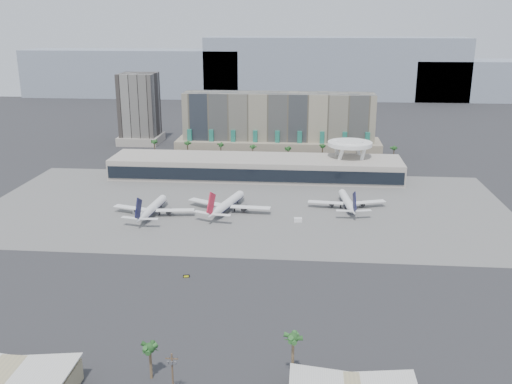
# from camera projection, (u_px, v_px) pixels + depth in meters

# --- Properties ---
(ground) EXTENTS (900.00, 900.00, 0.00)m
(ground) POSITION_uv_depth(u_px,v_px,m) (232.00, 248.00, 233.27)
(ground) COLOR #232326
(ground) RESTS_ON ground
(apron_pad) EXTENTS (260.00, 130.00, 0.06)m
(apron_pad) POSITION_uv_depth(u_px,v_px,m) (246.00, 206.00, 285.68)
(apron_pad) COLOR #5B5B59
(apron_pad) RESTS_ON ground
(mountain_ridge) EXTENTS (680.00, 60.00, 70.00)m
(mountain_ridge) POSITION_uv_depth(u_px,v_px,m) (306.00, 72.00, 670.11)
(mountain_ridge) COLOR gray
(mountain_ridge) RESTS_ON ground
(hotel) EXTENTS (140.00, 30.00, 42.00)m
(hotel) POSITION_uv_depth(u_px,v_px,m) (278.00, 129.00, 393.75)
(hotel) COLOR gray
(hotel) RESTS_ON ground
(office_tower) EXTENTS (30.00, 30.00, 52.00)m
(office_tower) POSITION_uv_depth(u_px,v_px,m) (140.00, 113.00, 425.27)
(office_tower) COLOR black
(office_tower) RESTS_ON ground
(terminal) EXTENTS (170.00, 32.50, 14.50)m
(terminal) POSITION_uv_depth(u_px,v_px,m) (256.00, 167.00, 336.05)
(terminal) COLOR #B5AD9F
(terminal) RESTS_ON ground
(saucer_structure) EXTENTS (26.00, 26.00, 21.89)m
(saucer_structure) POSITION_uv_depth(u_px,v_px,m) (350.00, 146.00, 333.78)
(saucer_structure) COLOR white
(saucer_structure) RESTS_ON ground
(palm_row) EXTENTS (157.80, 2.80, 13.10)m
(palm_row) POSITION_uv_depth(u_px,v_px,m) (271.00, 147.00, 367.81)
(palm_row) COLOR brown
(palm_row) RESTS_ON ground
(utility_pole) EXTENTS (3.20, 0.85, 12.00)m
(utility_pole) POSITION_uv_depth(u_px,v_px,m) (172.00, 371.00, 139.79)
(utility_pole) COLOR #4C3826
(utility_pole) RESTS_ON ground
(airliner_left) EXTENTS (40.23, 41.54, 14.34)m
(airliner_left) POSITION_uv_depth(u_px,v_px,m) (152.00, 208.00, 271.36)
(airliner_left) COLOR white
(airliner_left) RESTS_ON ground
(airliner_centre) EXTENTS (41.80, 43.35, 15.31)m
(airliner_centre) POSITION_uv_depth(u_px,v_px,m) (227.00, 204.00, 276.90)
(airliner_centre) COLOR white
(airliner_centre) RESTS_ON ground
(airliner_right) EXTENTS (38.81, 40.16, 13.88)m
(airliner_right) POSITION_uv_depth(u_px,v_px,m) (347.00, 201.00, 281.70)
(airliner_right) COLOR white
(airliner_right) RESTS_ON ground
(service_vehicle_a) EXTENTS (4.22, 2.14, 2.04)m
(service_vehicle_a) POSITION_uv_depth(u_px,v_px,m) (137.00, 211.00, 275.08)
(service_vehicle_a) COLOR white
(service_vehicle_a) RESTS_ON ground
(service_vehicle_b) EXTENTS (3.85, 2.42, 1.89)m
(service_vehicle_b) POSITION_uv_depth(u_px,v_px,m) (298.00, 220.00, 263.44)
(service_vehicle_b) COLOR silver
(service_vehicle_b) RESTS_ON ground
(taxiway_sign) EXTENTS (2.40, 0.91, 1.09)m
(taxiway_sign) POSITION_uv_depth(u_px,v_px,m) (186.00, 276.00, 206.71)
(taxiway_sign) COLOR black
(taxiway_sign) RESTS_ON ground
(near_palm_a) EXTENTS (6.00, 6.00, 10.39)m
(near_palm_a) POSITION_uv_depth(u_px,v_px,m) (150.00, 353.00, 146.70)
(near_palm_a) COLOR brown
(near_palm_a) RESTS_ON ground
(near_palm_b) EXTENTS (6.00, 6.00, 14.16)m
(near_palm_b) POSITION_uv_depth(u_px,v_px,m) (293.00, 343.00, 144.35)
(near_palm_b) COLOR brown
(near_palm_b) RESTS_ON ground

